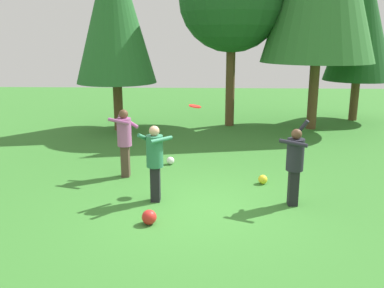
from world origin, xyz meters
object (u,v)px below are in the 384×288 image
(frisbee, at_px, (195,106))
(person_bystander, at_px, (155,157))
(ball_yellow, at_px, (263,179))
(person_thrower, at_px, (295,161))
(ball_white, at_px, (170,161))
(person_catcher, at_px, (124,137))
(tree_left, at_px, (114,10))
(tree_far_right, at_px, (362,20))
(ball_red, at_px, (149,217))

(frisbee, bearing_deg, person_bystander, -131.04)
(ball_yellow, bearing_deg, person_thrower, -69.86)
(person_thrower, height_order, person_bystander, person_thrower)
(frisbee, bearing_deg, ball_white, 112.97)
(person_catcher, relative_size, person_bystander, 1.04)
(tree_left, height_order, tree_far_right, tree_left)
(tree_far_right, bearing_deg, person_bystander, -127.70)
(person_bystander, distance_m, tree_left, 7.81)
(person_bystander, height_order, tree_far_right, tree_far_right)
(person_catcher, distance_m, frisbee, 2.01)
(ball_yellow, distance_m, ball_white, 2.68)
(ball_white, relative_size, tree_left, 0.03)
(person_thrower, xyz_separation_m, person_bystander, (-2.78, 0.09, 0.01))
(person_thrower, bearing_deg, tree_far_right, -88.49)
(ball_yellow, xyz_separation_m, tree_left, (-4.52, 5.63, 4.08))
(tree_left, bearing_deg, frisbee, -63.20)
(person_catcher, relative_size, tree_left, 0.25)
(person_catcher, height_order, frisbee, frisbee)
(frisbee, distance_m, tree_far_right, 10.37)
(person_thrower, relative_size, person_bystander, 1.09)
(ball_yellow, bearing_deg, tree_left, 128.76)
(ball_yellow, xyz_separation_m, ball_white, (-2.26, 1.43, -0.00))
(frisbee, bearing_deg, tree_left, 116.80)
(ball_yellow, bearing_deg, person_catcher, 172.81)
(frisbee, height_order, ball_yellow, frisbee)
(ball_red, distance_m, tree_left, 9.12)
(ball_red, bearing_deg, ball_white, 89.19)
(person_bystander, height_order, ball_yellow, person_bystander)
(person_catcher, xyz_separation_m, tree_far_right, (7.86, 7.44, 2.95))
(frisbee, relative_size, ball_yellow, 1.34)
(person_catcher, height_order, ball_red, person_catcher)
(ball_yellow, height_order, tree_left, tree_left)
(person_thrower, bearing_deg, person_catcher, 2.41)
(tree_left, bearing_deg, ball_yellow, -51.24)
(person_thrower, bearing_deg, person_bystander, 24.28)
(ball_yellow, distance_m, ball_red, 3.22)
(ball_yellow, bearing_deg, ball_white, 147.70)
(ball_white, height_order, ball_red, ball_red)
(ball_yellow, bearing_deg, tree_far_right, 59.63)
(person_catcher, xyz_separation_m, tree_left, (-1.26, 5.22, 3.21))
(person_bystander, distance_m, ball_yellow, 2.72)
(person_thrower, height_order, tree_far_right, tree_far_right)
(tree_far_right, bearing_deg, frisbee, -127.31)
(person_thrower, bearing_deg, ball_white, -18.20)
(ball_white, bearing_deg, ball_yellow, -32.30)
(ball_red, bearing_deg, tree_far_right, 55.57)
(person_catcher, distance_m, person_bystander, 1.79)
(ball_white, bearing_deg, tree_far_right, 43.08)
(person_bystander, height_order, ball_white, person_bystander)
(person_bystander, relative_size, tree_far_right, 0.25)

